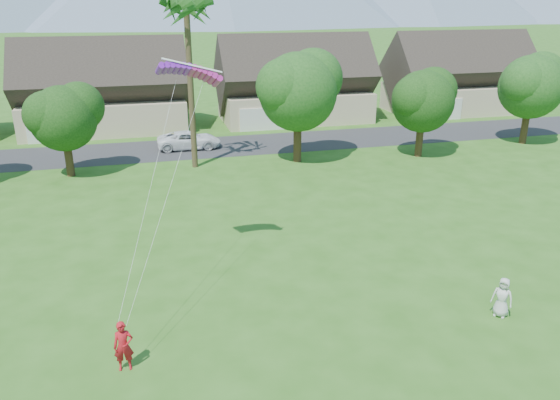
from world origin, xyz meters
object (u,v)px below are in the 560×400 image
object	(u,v)px
watcher	(502,297)
parafoil_kite	(190,70)
kite_flyer	(123,346)
parked_car	(189,140)

from	to	relation	value
watcher	parafoil_kite	world-z (taller)	parafoil_kite
kite_flyer	parked_car	distance (m)	29.65
watcher	parafoil_kite	distance (m)	16.03
parked_car	watcher	bearing A→B (deg)	-160.23
watcher	parked_car	xyz separation A→B (m)	(-9.81, 29.49, -0.11)
parked_car	parafoil_kite	world-z (taller)	parafoil_kite
parked_car	parafoil_kite	size ratio (longest dim) A/B	1.97
kite_flyer	parafoil_kite	size ratio (longest dim) A/B	0.69
kite_flyer	parafoil_kite	xyz separation A→B (m)	(3.46, 7.23, 8.39)
kite_flyer	parafoil_kite	distance (m)	11.60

